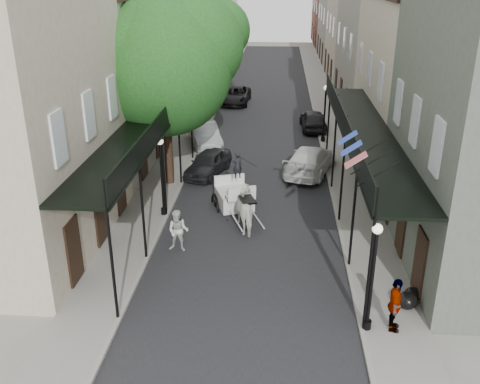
% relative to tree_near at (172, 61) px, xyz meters
% --- Properties ---
extents(ground, '(140.00, 140.00, 0.00)m').
position_rel_tree_near_xyz_m(ground, '(4.20, -10.18, -6.49)').
color(ground, gray).
rests_on(ground, ground).
extents(road, '(8.00, 90.00, 0.01)m').
position_rel_tree_near_xyz_m(road, '(4.20, 9.82, -6.48)').
color(road, black).
rests_on(road, ground).
extents(sidewalk_left, '(2.20, 90.00, 0.12)m').
position_rel_tree_near_xyz_m(sidewalk_left, '(-0.80, 9.82, -6.43)').
color(sidewalk_left, gray).
rests_on(sidewalk_left, ground).
extents(sidewalk_right, '(2.20, 90.00, 0.12)m').
position_rel_tree_near_xyz_m(sidewalk_right, '(9.20, 9.82, -6.43)').
color(sidewalk_right, gray).
rests_on(sidewalk_right, ground).
extents(building_row_left, '(5.00, 80.00, 10.50)m').
position_rel_tree_near_xyz_m(building_row_left, '(-4.40, 19.82, -1.24)').
color(building_row_left, '#C3B59C').
rests_on(building_row_left, ground).
extents(building_row_right, '(5.00, 80.00, 10.50)m').
position_rel_tree_near_xyz_m(building_row_right, '(12.80, 19.82, -1.24)').
color(building_row_right, gray).
rests_on(building_row_right, ground).
extents(gallery_left, '(2.20, 18.05, 4.88)m').
position_rel_tree_near_xyz_m(gallery_left, '(-0.59, -3.20, -2.44)').
color(gallery_left, black).
rests_on(gallery_left, sidewalk_left).
extents(gallery_right, '(2.20, 18.05, 4.88)m').
position_rel_tree_near_xyz_m(gallery_right, '(8.99, -3.20, -2.44)').
color(gallery_right, black).
rests_on(gallery_right, sidewalk_right).
extents(tree_near, '(7.31, 6.80, 9.63)m').
position_rel_tree_near_xyz_m(tree_near, '(0.00, 0.00, 0.00)').
color(tree_near, '#382619').
rests_on(tree_near, sidewalk_left).
extents(tree_far, '(6.45, 6.00, 8.61)m').
position_rel_tree_near_xyz_m(tree_far, '(-0.05, 14.00, -0.65)').
color(tree_far, '#382619').
rests_on(tree_far, sidewalk_left).
extents(lamppost_right_near, '(0.32, 0.32, 3.71)m').
position_rel_tree_near_xyz_m(lamppost_right_near, '(8.30, -12.18, -4.44)').
color(lamppost_right_near, black).
rests_on(lamppost_right_near, sidewalk_right).
extents(lamppost_left, '(0.32, 0.32, 3.71)m').
position_rel_tree_near_xyz_m(lamppost_left, '(0.10, -4.18, -4.44)').
color(lamppost_left, black).
rests_on(lamppost_left, sidewalk_left).
extents(lamppost_right_far, '(0.32, 0.32, 3.71)m').
position_rel_tree_near_xyz_m(lamppost_right_far, '(8.30, 7.82, -4.44)').
color(lamppost_right_far, black).
rests_on(lamppost_right_far, sidewalk_right).
extents(horse, '(1.63, 2.33, 1.80)m').
position_rel_tree_near_xyz_m(horse, '(4.08, -5.16, -5.59)').
color(horse, silver).
rests_on(horse, ground).
extents(carriage, '(2.43, 3.00, 3.01)m').
position_rel_tree_near_xyz_m(carriage, '(3.14, -2.52, -5.32)').
color(carriage, black).
rests_on(carriage, ground).
extents(pedestrian_walking, '(0.93, 0.75, 1.78)m').
position_rel_tree_near_xyz_m(pedestrian_walking, '(1.37, -7.35, -5.60)').
color(pedestrian_walking, beige).
rests_on(pedestrian_walking, ground).
extents(pedestrian_sidewalk_left, '(1.16, 1.15, 1.61)m').
position_rel_tree_near_xyz_m(pedestrian_sidewalk_left, '(-0.43, 11.12, -5.56)').
color(pedestrian_sidewalk_left, gray).
rests_on(pedestrian_sidewalk_left, sidewalk_left).
extents(pedestrian_sidewalk_right, '(0.65, 1.15, 1.84)m').
position_rel_tree_near_xyz_m(pedestrian_sidewalk_right, '(9.09, -12.18, -5.45)').
color(pedestrian_sidewalk_right, gray).
rests_on(pedestrian_sidewalk_right, sidewalk_right).
extents(car_left_near, '(2.66, 4.26, 1.35)m').
position_rel_tree_near_xyz_m(car_left_near, '(1.46, 1.44, -5.81)').
color(car_left_near, black).
rests_on(car_left_near, ground).
extents(car_left_mid, '(2.95, 4.94, 1.54)m').
position_rel_tree_near_xyz_m(car_left_mid, '(0.60, 6.39, -5.72)').
color(car_left_mid, '#A0A1A6').
rests_on(car_left_mid, ground).
extents(car_left_far, '(2.52, 5.11, 1.39)m').
position_rel_tree_near_xyz_m(car_left_far, '(1.60, 18.50, -5.79)').
color(car_left_far, black).
rests_on(car_left_far, ground).
extents(car_right_near, '(3.52, 5.63, 1.52)m').
position_rel_tree_near_xyz_m(car_right_near, '(7.15, 2.13, -5.73)').
color(car_right_near, white).
rests_on(car_right_near, ground).
extents(car_right_far, '(1.91, 4.30, 1.44)m').
position_rel_tree_near_xyz_m(car_right_far, '(7.80, 10.96, -5.77)').
color(car_right_far, black).
rests_on(car_right_far, ground).
extents(trash_bags, '(0.96, 1.11, 0.59)m').
position_rel_tree_near_xyz_m(trash_bags, '(9.91, -10.79, -6.09)').
color(trash_bags, black).
rests_on(trash_bags, sidewalk_right).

